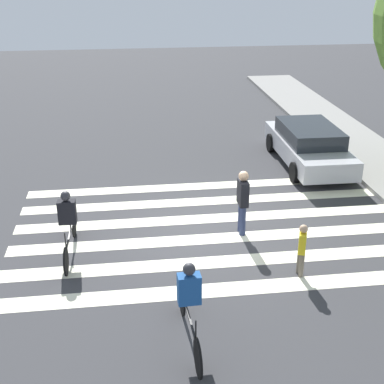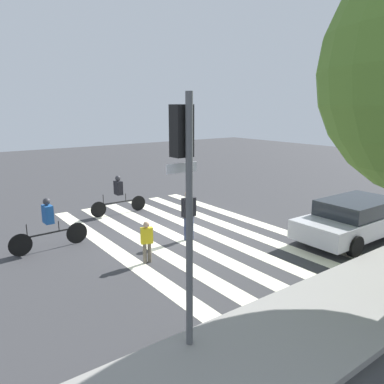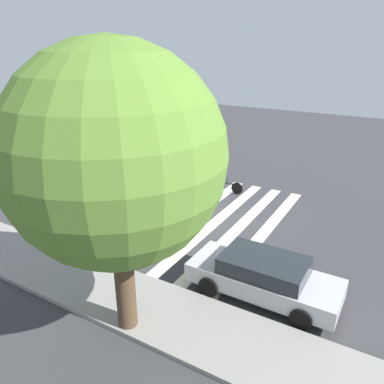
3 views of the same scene
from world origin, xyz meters
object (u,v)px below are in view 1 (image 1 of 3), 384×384
Objects in this scene: cyclist_mid_street at (189,301)px; car_parked_dark_suv at (309,145)px; cyclist_far_lane at (68,221)px; pedestrian_adult_yellow_jacket at (243,199)px; pedestrian_adult_blue_shirt at (302,247)px.

cyclist_mid_street is 0.51× the size of car_parked_dark_suv.
cyclist_far_lane is at bearing -148.19° from cyclist_mid_street.
pedestrian_adult_yellow_jacket is 2.24m from pedestrian_adult_blue_shirt.
cyclist_mid_street is 9.80m from car_parked_dark_suv.
pedestrian_adult_yellow_jacket reaches higher than car_parked_dark_suv.
car_parked_dark_suv is (-4.48, 3.21, -0.24)m from pedestrian_adult_yellow_jacket.
pedestrian_adult_blue_shirt is at bearing 74.31° from cyclist_far_lane.
cyclist_far_lane reaches higher than pedestrian_adult_blue_shirt.
car_parked_dark_suv reaches higher than pedestrian_adult_blue_shirt.
car_parked_dark_suv is (-4.98, 7.36, -0.16)m from cyclist_far_lane.
car_parked_dark_suv is at bearing -36.24° from pedestrian_adult_yellow_jacket.
cyclist_mid_street is at bearing -35.09° from pedestrian_adult_blue_shirt.
car_parked_dark_suv is (-6.53, 2.36, 0.02)m from pedestrian_adult_blue_shirt.
cyclist_mid_street is at bearing 35.80° from cyclist_far_lane.
pedestrian_adult_blue_shirt is 6.94m from car_parked_dark_suv.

